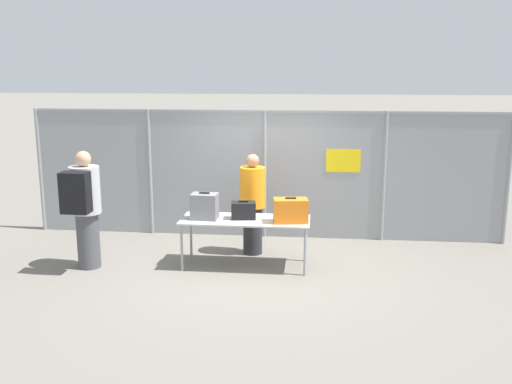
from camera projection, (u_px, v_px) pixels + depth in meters
ground_plane at (254, 268)px, 8.79m from camera, size 120.00×120.00×0.00m
fence_section at (265, 172)px, 10.19m from camera, size 8.49×0.07×2.30m
inspection_table at (245, 222)px, 8.73m from camera, size 1.97×0.76×0.75m
suitcase_grey at (205, 206)px, 8.69m from camera, size 0.41×0.29×0.42m
suitcase_black at (244, 210)px, 8.73m from camera, size 0.40×0.28×0.28m
suitcase_orange at (291, 210)px, 8.52m from camera, size 0.54×0.36×0.38m
traveler_hooded at (84, 205)px, 8.56m from camera, size 0.45×0.69×1.81m
security_worker_near at (253, 203)px, 9.31m from camera, size 0.41×0.41×1.66m
utility_trailer at (300, 191)px, 12.24m from camera, size 3.95×2.25×0.74m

